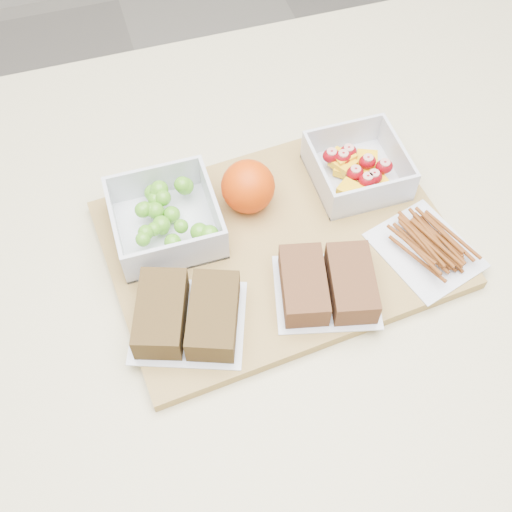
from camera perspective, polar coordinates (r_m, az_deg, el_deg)
The scene contains 9 objects.
ground at distance 1.64m, azimuth 0.51°, elevation -17.90°, with size 4.00×4.00×0.00m, color gray.
counter at distance 1.21m, azimuth 0.67°, elevation -12.20°, with size 1.20×0.90×0.90m, color beige.
cutting_board at distance 0.81m, azimuth 2.04°, elevation 1.07°, with size 0.42×0.30×0.02m, color #A28143.
grape_container at distance 0.81m, azimuth -7.93°, elevation 3.38°, with size 0.13×0.13×0.05m.
fruit_container at distance 0.86m, azimuth 8.96°, elevation 7.67°, with size 0.12×0.12×0.05m.
orange at distance 0.81m, azimuth -0.72°, elevation 6.20°, with size 0.07×0.07×0.07m, color #DC4005.
sandwich_bag_left at distance 0.73m, azimuth -6.12°, elevation -5.21°, with size 0.16×0.15×0.04m.
sandwich_bag_center at distance 0.75m, azimuth 6.37°, elevation -2.52°, with size 0.14×0.13×0.04m.
pretzel_bag at distance 0.81m, azimuth 15.00°, elevation 1.00°, with size 0.13×0.15×0.03m.
Camera 1 is at (-0.14, -0.41, 1.58)m, focal length 45.00 mm.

